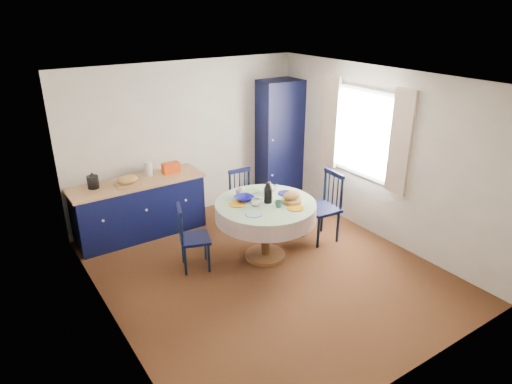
# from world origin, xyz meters

# --- Properties ---
(floor) EXTENTS (4.50, 4.50, 0.00)m
(floor) POSITION_xyz_m (0.00, 0.00, 0.00)
(floor) COLOR black
(floor) RESTS_ON ground
(ceiling) EXTENTS (4.50, 4.50, 0.00)m
(ceiling) POSITION_xyz_m (0.00, 0.00, 2.50)
(ceiling) COLOR white
(ceiling) RESTS_ON wall_back
(wall_back) EXTENTS (4.00, 0.02, 2.50)m
(wall_back) POSITION_xyz_m (0.00, 2.25, 1.25)
(wall_back) COLOR silver
(wall_back) RESTS_ON floor
(wall_left) EXTENTS (0.02, 4.50, 2.50)m
(wall_left) POSITION_xyz_m (-2.00, 0.00, 1.25)
(wall_left) COLOR silver
(wall_left) RESTS_ON floor
(wall_right) EXTENTS (0.02, 4.50, 2.50)m
(wall_right) POSITION_xyz_m (2.00, 0.00, 1.25)
(wall_right) COLOR silver
(wall_right) RESTS_ON floor
(window) EXTENTS (0.10, 1.74, 1.45)m
(window) POSITION_xyz_m (1.95, 0.30, 1.52)
(window) COLOR white
(window) RESTS_ON wall_right
(kitchen_counter) EXTENTS (1.97, 0.62, 1.12)m
(kitchen_counter) POSITION_xyz_m (-1.00, 1.90, 0.45)
(kitchen_counter) COLOR black
(kitchen_counter) RESTS_ON floor
(pantry_cabinet) EXTENTS (0.78, 0.59, 2.10)m
(pantry_cabinet) POSITION_xyz_m (1.66, 2.00, 1.05)
(pantry_cabinet) COLOR black
(pantry_cabinet) RESTS_ON floor
(dining_table) EXTENTS (1.36, 1.36, 1.10)m
(dining_table) POSITION_xyz_m (0.20, 0.30, 0.70)
(dining_table) COLOR brown
(dining_table) RESTS_ON floor
(chair_left) EXTENTS (0.50, 0.51, 0.90)m
(chair_left) POSITION_xyz_m (-0.77, 0.61, 0.46)
(chair_left) COLOR black
(chair_left) RESTS_ON floor
(chair_far) EXTENTS (0.44, 0.42, 0.92)m
(chair_far) POSITION_xyz_m (0.46, 1.28, 0.47)
(chair_far) COLOR black
(chair_far) RESTS_ON floor
(chair_right) EXTENTS (0.48, 0.50, 1.05)m
(chair_right) POSITION_xyz_m (1.22, 0.27, 0.53)
(chair_right) COLOR black
(chair_right) RESTS_ON floor
(mug_a) EXTENTS (0.12, 0.12, 0.10)m
(mug_a) POSITION_xyz_m (0.04, 0.30, 0.87)
(mug_a) COLOR silver
(mug_a) RESTS_ON dining_table
(mug_b) EXTENTS (0.10, 0.10, 0.09)m
(mug_b) POSITION_xyz_m (0.25, 0.09, 0.87)
(mug_b) COLOR #33766A
(mug_b) RESTS_ON dining_table
(mug_c) EXTENTS (0.11, 0.11, 0.09)m
(mug_c) POSITION_xyz_m (0.49, 0.58, 0.87)
(mug_c) COLOR black
(mug_c) RESTS_ON dining_table
(mug_d) EXTENTS (0.11, 0.11, 0.10)m
(mug_d) POSITION_xyz_m (0.03, 0.71, 0.88)
(mug_d) COLOR silver
(mug_d) RESTS_ON dining_table
(cobalt_bowl) EXTENTS (0.25, 0.25, 0.06)m
(cobalt_bowl) POSITION_xyz_m (-0.00, 0.53, 0.86)
(cobalt_bowl) COLOR #0C0A6C
(cobalt_bowl) RESTS_ON dining_table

